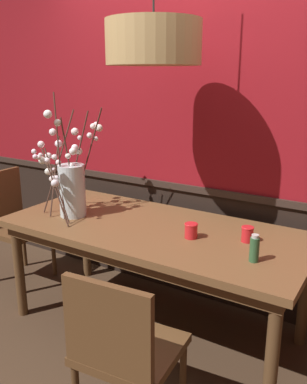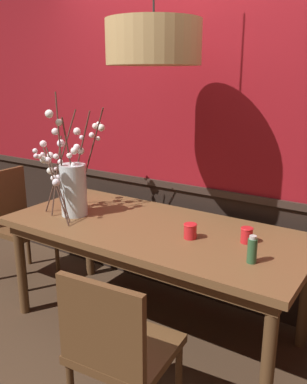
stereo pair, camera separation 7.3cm
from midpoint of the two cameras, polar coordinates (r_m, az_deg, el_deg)
name	(u,v)px [view 2 (the right image)]	position (r m, az deg, el deg)	size (l,w,h in m)	color
ground_plane	(154,327)	(3.06, 0.72, -18.30)	(24.00, 24.00, 0.00)	#422D1E
back_wall	(200,119)	(3.08, 7.13, 10.04)	(5.15, 0.14, 2.84)	black
dining_table	(154,238)	(2.74, 0.77, -6.45)	(2.03, 0.91, 0.76)	brown
chair_far_side_left	(184,217)	(3.62, 4.81, -3.44)	(0.47, 0.44, 0.94)	brown
chair_near_side_right	(117,347)	(2.03, -3.95, -20.76)	(0.49, 0.47, 0.90)	brown
chair_head_west_end	(17,219)	(3.72, -17.96, -3.59)	(0.44, 0.44, 0.95)	brown
chair_far_side_right	(242,231)	(3.41, 12.87, -5.32)	(0.41, 0.44, 0.90)	brown
vase_with_blossoms	(72,184)	(2.93, -10.56, 1.04)	(0.42, 0.65, 0.86)	silver
candle_holder_nearer_center	(247,235)	(2.51, 13.68, -5.86)	(0.08, 0.08, 0.09)	red
candle_holder_nearer_edge	(190,231)	(2.52, 5.98, -5.43)	(0.08, 0.08, 0.09)	red
condiment_bottle	(252,250)	(2.25, 14.50, -7.82)	(0.05, 0.05, 0.15)	#2D5633
pendant_lamp	(154,43)	(2.55, 0.89, 20.08)	(0.57, 0.57, 1.06)	tan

